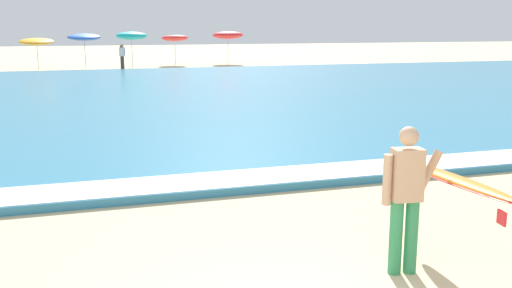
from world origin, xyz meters
The scene contains 10 objects.
sea centered at (0.00, 18.82, 0.07)m, with size 120.00×28.00×0.14m, color teal.
surf_foam centered at (0.00, 5.42, 0.15)m, with size 120.00×1.11×0.01m, color white.
surfer_with_board centered at (2.01, 1.24, 1.03)m, with size 1.12×2.85×1.73m.
beach_umbrella_2 centered at (-4.00, 35.68, 1.79)m, with size 2.13×2.16×2.09m.
beach_umbrella_3 centered at (-1.06, 35.84, 2.05)m, with size 2.14×2.17×2.35m.
beach_umbrella_4 centered at (2.01, 36.05, 2.11)m, with size 2.08×2.09×2.41m.
beach_umbrella_5 centered at (5.23, 37.74, 1.90)m, with size 1.92×1.95×2.20m.
beach_umbrella_6 centered at (9.20, 37.89, 2.09)m, with size 2.28×2.30×2.42m.
beachgoer_near_row_mid centered at (1.29, 35.13, 0.84)m, with size 0.32×0.20×1.58m.
beachgoer_near_row_right centered at (1.19, 34.42, 0.84)m, with size 0.32×0.20×1.58m.
Camera 1 is at (-1.72, -4.21, 2.83)m, focal length 40.52 mm.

